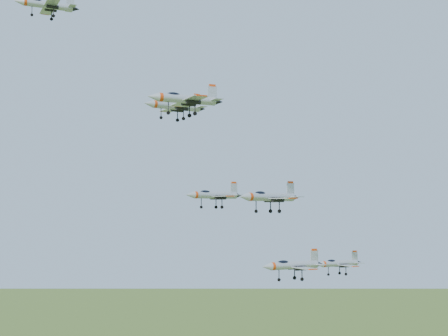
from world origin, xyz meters
TOP-DOWN VIEW (x-y plane):
  - jet_lead at (-19.70, 11.34)m, footprint 10.74×8.95m
  - jet_left_high at (-1.58, -0.03)m, footprint 11.49×9.42m
  - jet_right_high at (-8.91, -16.82)m, footprint 11.09×9.25m
  - jet_left_low at (12.65, 10.85)m, footprint 12.41×10.20m
  - jet_right_low at (6.66, -14.86)m, footprint 11.58×9.54m
  - jet_trail at (18.98, -4.91)m, footprint 12.74×10.57m
  - jet_extra at (42.38, 8.81)m, footprint 12.06×10.01m

SIDE VIEW (x-z plane):
  - jet_extra at x=42.38m, z-range 115.54..118.76m
  - jet_trail at x=18.98m, z-range 117.24..120.65m
  - jet_right_low at x=6.66m, z-range 128.93..132.03m
  - jet_left_low at x=12.65m, z-range 129.63..132.95m
  - jet_right_high at x=-8.91m, z-range 142.07..145.04m
  - jet_left_high at x=-1.58m, z-range 144.05..147.14m
  - jet_lead at x=-19.70m, z-range 161.08..163.95m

